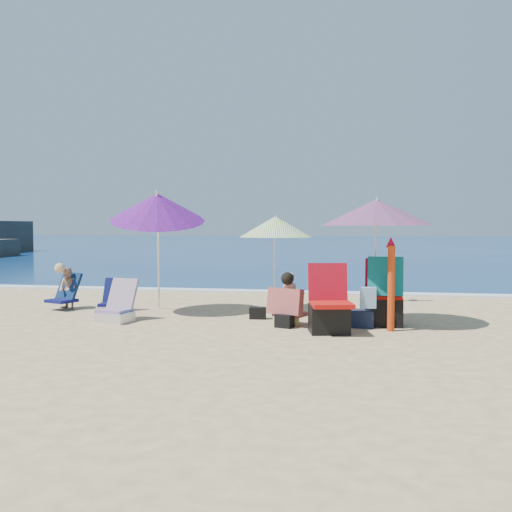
% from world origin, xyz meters
% --- Properties ---
extents(ground, '(120.00, 120.00, 0.00)m').
position_xyz_m(ground, '(0.00, 0.00, 0.00)').
color(ground, '#D8BC84').
rests_on(ground, ground).
extents(sea, '(120.00, 80.00, 0.12)m').
position_xyz_m(sea, '(0.00, 45.00, -0.05)').
color(sea, navy).
rests_on(sea, ground).
extents(foam, '(120.00, 0.50, 0.04)m').
position_xyz_m(foam, '(0.00, 5.10, 0.02)').
color(foam, white).
rests_on(foam, ground).
extents(umbrella_turquoise, '(2.27, 2.27, 2.08)m').
position_xyz_m(umbrella_turquoise, '(1.71, 0.89, 1.83)').
color(umbrella_turquoise, white).
rests_on(umbrella_turquoise, ground).
extents(umbrella_striped, '(1.47, 1.47, 1.83)m').
position_xyz_m(umbrella_striped, '(-0.12, 2.16, 1.60)').
color(umbrella_striped, white).
rests_on(umbrella_striped, ground).
extents(umbrella_blue, '(2.24, 2.28, 2.40)m').
position_xyz_m(umbrella_blue, '(-2.22, 1.47, 1.96)').
color(umbrella_blue, white).
rests_on(umbrella_blue, ground).
extents(furled_umbrella, '(0.17, 0.19, 1.45)m').
position_xyz_m(furled_umbrella, '(1.92, 0.30, 0.80)').
color(furled_umbrella, red).
rests_on(furled_umbrella, ground).
extents(chair_navy, '(0.52, 0.61, 0.62)m').
position_xyz_m(chair_navy, '(-3.11, 1.43, 0.17)').
color(chair_navy, '#0C0E46').
rests_on(chair_navy, ground).
extents(chair_rainbow, '(0.63, 0.75, 0.71)m').
position_xyz_m(chair_rainbow, '(-2.59, 0.43, 0.19)').
color(chair_rainbow, '#DF4E64').
rests_on(chair_rainbow, ground).
extents(camp_chair_left, '(0.74, 0.79, 1.05)m').
position_xyz_m(camp_chair_left, '(1.00, -0.02, 0.31)').
color(camp_chair_left, red).
rests_on(camp_chair_left, ground).
extents(camp_chair_right, '(0.71, 0.84, 1.13)m').
position_xyz_m(camp_chair_right, '(1.84, 0.78, 0.41)').
color(camp_chair_right, red).
rests_on(camp_chair_right, ground).
extents(person_center, '(0.69, 0.67, 0.87)m').
position_xyz_m(person_center, '(0.31, 0.54, 0.42)').
color(person_center, tan).
rests_on(person_center, ground).
extents(person_left, '(0.65, 0.70, 0.90)m').
position_xyz_m(person_left, '(-4.13, 1.65, 0.41)').
color(person_left, tan).
rests_on(person_left, ground).
extents(bag_black_a, '(0.28, 0.21, 0.20)m').
position_xyz_m(bag_black_a, '(-0.29, 1.10, 0.10)').
color(bag_black_a, black).
rests_on(bag_black_a, ground).
extents(bag_tan, '(0.30, 0.23, 0.25)m').
position_xyz_m(bag_tan, '(0.35, 0.53, 0.12)').
color(bag_tan, tan).
rests_on(bag_tan, ground).
extents(bag_navy_b, '(0.40, 0.32, 0.28)m').
position_xyz_m(bag_navy_b, '(1.49, 0.55, 0.14)').
color(bag_navy_b, '#1B233B').
rests_on(bag_navy_b, ground).
extents(bag_black_b, '(0.32, 0.27, 0.21)m').
position_xyz_m(bag_black_b, '(0.27, 0.32, 0.10)').
color(bag_black_b, black).
rests_on(bag_black_b, ground).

